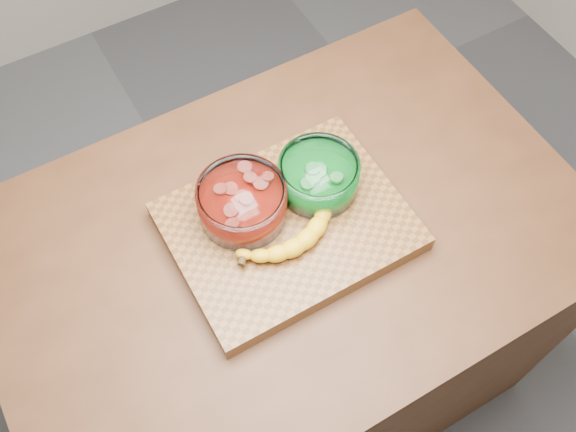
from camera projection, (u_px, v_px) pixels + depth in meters
ground at (288, 370)px, 2.05m from camera, size 3.50×3.50×0.00m
counter at (288, 317)px, 1.66m from camera, size 1.20×0.80×0.90m
cutting_board at (288, 226)px, 1.26m from camera, size 0.45×0.35×0.04m
bowl_red at (242, 203)px, 1.22m from camera, size 0.17×0.17×0.08m
bowl_green at (318, 176)px, 1.25m from camera, size 0.16×0.16×0.07m
banana at (289, 226)px, 1.22m from camera, size 0.26×0.15×0.04m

